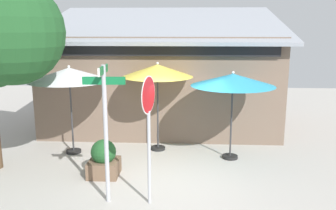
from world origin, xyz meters
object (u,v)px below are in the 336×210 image
(patio_umbrella_mustard_center, at_px, (157,71))
(sidewalk_planter, at_px, (104,160))
(stop_sign, at_px, (149,116))
(patio_umbrella_ivory_left, at_px, (69,75))
(patio_umbrella_teal_right, at_px, (233,81))
(street_sign_post, at_px, (105,120))

(patio_umbrella_mustard_center, height_order, sidewalk_planter, patio_umbrella_mustard_center)
(stop_sign, bearing_deg, patio_umbrella_ivory_left, 131.13)
(patio_umbrella_ivory_left, bearing_deg, patio_umbrella_mustard_center, 9.74)
(patio_umbrella_ivory_left, distance_m, patio_umbrella_mustard_center, 2.53)
(stop_sign, bearing_deg, patio_umbrella_teal_right, 54.11)
(stop_sign, bearing_deg, street_sign_post, 178.24)
(patio_umbrella_ivory_left, relative_size, patio_umbrella_mustard_center, 0.98)
(patio_umbrella_ivory_left, bearing_deg, patio_umbrella_teal_right, -2.49)
(street_sign_post, relative_size, sidewalk_planter, 3.13)
(street_sign_post, xyz_separation_m, patio_umbrella_ivory_left, (-1.70, 2.95, 0.53))
(street_sign_post, distance_m, sidewalk_planter, 1.96)
(street_sign_post, xyz_separation_m, patio_umbrella_mustard_center, (0.79, 3.38, 0.60))
(patio_umbrella_mustard_center, bearing_deg, patio_umbrella_teal_right, -16.51)
(street_sign_post, relative_size, stop_sign, 1.08)
(patio_umbrella_mustard_center, relative_size, patio_umbrella_teal_right, 1.07)
(street_sign_post, xyz_separation_m, sidewalk_planter, (-0.40, 1.34, -1.38))
(patio_umbrella_mustard_center, relative_size, sidewalk_planter, 2.86)
(patio_umbrella_mustard_center, bearing_deg, patio_umbrella_ivory_left, -170.26)
(sidewalk_planter, bearing_deg, patio_umbrella_ivory_left, 129.00)
(patio_umbrella_ivory_left, xyz_separation_m, patio_umbrella_teal_right, (4.61, -0.20, -0.09))
(patio_umbrella_teal_right, height_order, sidewalk_planter, patio_umbrella_teal_right)
(stop_sign, distance_m, patio_umbrella_mustard_center, 3.44)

